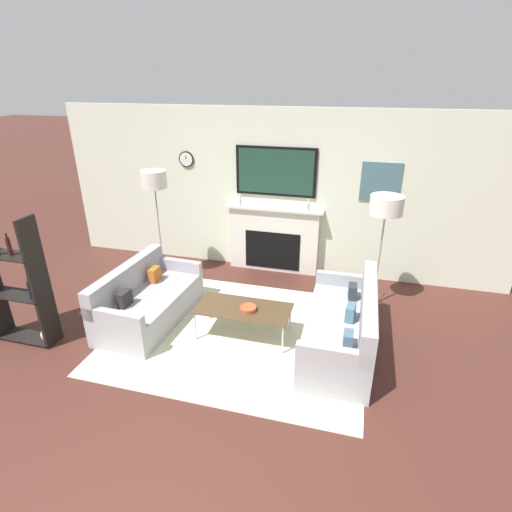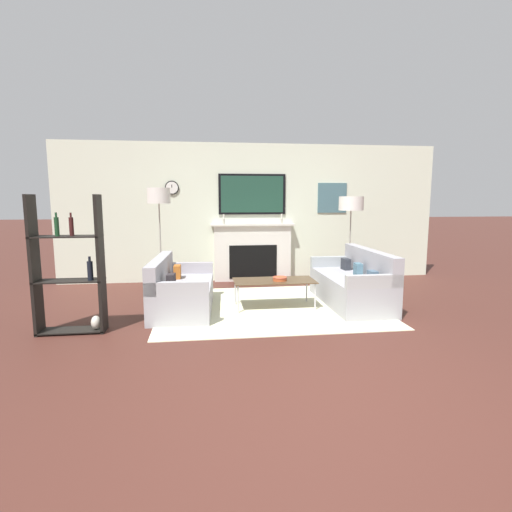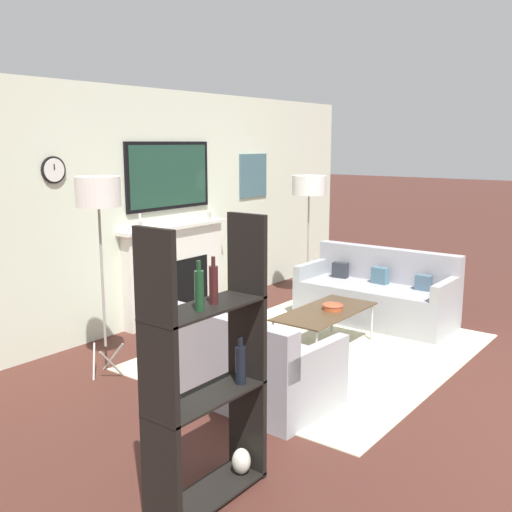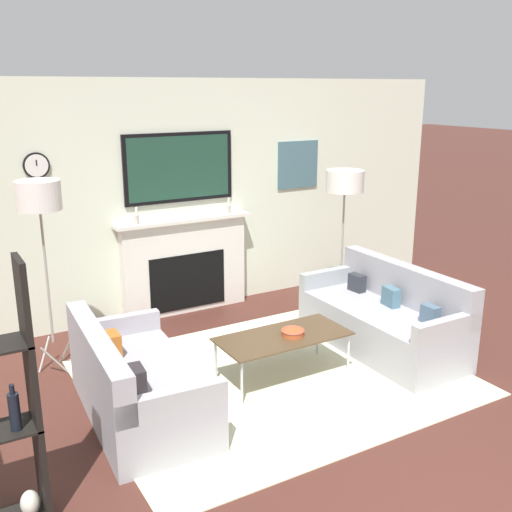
# 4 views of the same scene
# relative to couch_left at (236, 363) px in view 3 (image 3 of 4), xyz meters

# --- Properties ---
(fireplace_wall) EXTENTS (7.55, 0.28, 2.70)m
(fireplace_wall) POSITION_rel_couch_left_xyz_m (1.33, 2.10, 0.96)
(fireplace_wall) COLOR silver
(fireplace_wall) RESTS_ON ground_plane
(area_rug) EXTENTS (3.25, 2.64, 0.01)m
(area_rug) POSITION_rel_couch_left_xyz_m (1.32, -0.00, -0.27)
(area_rug) COLOR beige
(area_rug) RESTS_ON ground_plane
(couch_left) EXTENTS (0.91, 1.68, 0.78)m
(couch_left) POSITION_rel_couch_left_xyz_m (0.00, 0.00, 0.00)
(couch_left) COLOR #9B9AA1
(couch_left) RESTS_ON ground_plane
(couch_right) EXTENTS (0.79, 1.81, 0.85)m
(couch_right) POSITION_rel_couch_left_xyz_m (2.65, -0.00, 0.03)
(couch_right) COLOR #9B9AA1
(couch_right) RESTS_ON ground_plane
(coffee_table) EXTENTS (1.21, 0.57, 0.42)m
(coffee_table) POSITION_rel_couch_left_xyz_m (1.40, -0.04, 0.12)
(coffee_table) COLOR #4C3823
(coffee_table) RESTS_ON ground_plane
(decorative_bowl) EXTENTS (0.22, 0.22, 0.06)m
(decorative_bowl) POSITION_rel_couch_left_xyz_m (1.47, -0.08, 0.18)
(decorative_bowl) COLOR #BC512A
(decorative_bowl) RESTS_ON coffee_table
(floor_lamp_left) EXTENTS (0.39, 0.39, 1.82)m
(floor_lamp_left) POSITION_rel_couch_left_xyz_m (-0.38, 1.21, 1.38)
(floor_lamp_left) COLOR #9E998E
(floor_lamp_left) RESTS_ON ground_plane
(floor_lamp_right) EXTENTS (0.45, 0.45, 1.68)m
(floor_lamp_right) POSITION_rel_couch_left_xyz_m (3.03, 1.21, 1.25)
(floor_lamp_right) COLOR #9E998E
(floor_lamp_right) RESTS_ON ground_plane
(shelf_unit) EXTENTS (0.80, 0.28, 1.68)m
(shelf_unit) POSITION_rel_couch_left_xyz_m (-1.25, -0.82, 0.50)
(shelf_unit) COLOR black
(shelf_unit) RESTS_ON ground_plane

